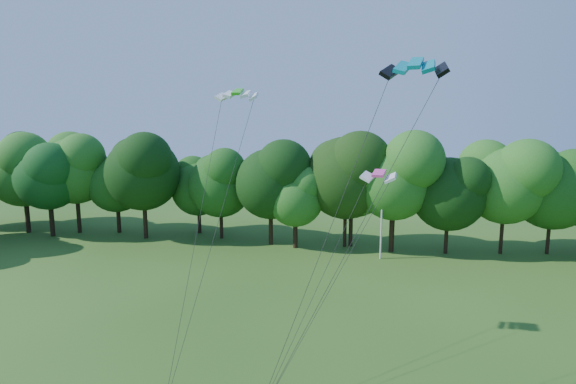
# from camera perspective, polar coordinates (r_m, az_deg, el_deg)

# --- Properties ---
(utility_pole) EXTENTS (1.34, 0.62, 7.10)m
(utility_pole) POSITION_cam_1_polar(r_m,az_deg,el_deg) (45.81, 11.78, -3.88)
(utility_pole) COLOR beige
(utility_pole) RESTS_ON ground
(kite_teal) EXTENTS (2.65, 1.56, 0.59)m
(kite_teal) POSITION_cam_1_polar(r_m,az_deg,el_deg) (19.02, 15.91, 15.46)
(kite_teal) COLOR #047D8E
(kite_teal) RESTS_ON ground
(kite_green) EXTENTS (2.48, 1.21, 0.46)m
(kite_green) POSITION_cam_1_polar(r_m,az_deg,el_deg) (27.04, -6.44, 12.53)
(kite_green) COLOR green
(kite_green) RESTS_ON ground
(kite_pink) EXTENTS (1.85, 1.15, 0.34)m
(kite_pink) POSITION_cam_1_polar(r_m,az_deg,el_deg) (22.63, 11.48, 2.35)
(kite_pink) COLOR #E33F9D
(kite_pink) RESTS_ON ground
(tree_back_west) EXTENTS (8.26, 8.26, 12.02)m
(tree_back_west) POSITION_cam_1_polar(r_m,az_deg,el_deg) (60.20, -28.18, 1.99)
(tree_back_west) COLOR black
(tree_back_west) RESTS_ON ground
(tree_back_center) EXTENTS (9.84, 9.84, 14.31)m
(tree_back_center) POSITION_cam_1_polar(r_m,az_deg,el_deg) (48.76, 7.40, 3.27)
(tree_back_center) COLOR #341E14
(tree_back_center) RESTS_ON ground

